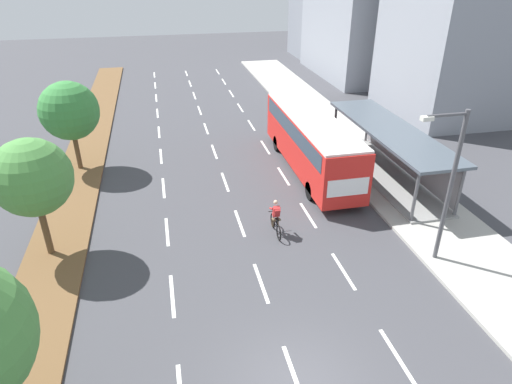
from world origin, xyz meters
name	(u,v)px	position (x,y,z in m)	size (l,w,h in m)	color
median_strip	(86,154)	(-8.30, 20.00, 0.06)	(2.60, 52.00, 0.12)	brown
sidewalk_right	(338,134)	(9.25, 20.00, 0.07)	(4.50, 52.00, 0.15)	#ADAAA3
lane_divider_left	(161,156)	(-3.50, 18.78, 0.00)	(0.14, 48.56, 0.01)	white
lane_divider_center	(214,152)	(0.00, 18.78, 0.00)	(0.14, 48.56, 0.01)	white
lane_divider_right	(265,147)	(3.50, 18.78, 0.00)	(0.14, 48.56, 0.01)	white
bus_shelter	(392,147)	(9.53, 12.80, 1.87)	(2.90, 11.16, 2.86)	gray
bus	(311,138)	(5.25, 14.65, 2.07)	(2.54, 11.29, 3.37)	red
cyclist	(276,219)	(1.48, 8.32, 0.79)	(0.46, 1.82, 1.71)	black
median_tree_second	(32,178)	(-8.49, 8.79, 3.74)	(3.18, 3.18, 5.22)	brown
median_tree_third	(69,111)	(-8.34, 17.77, 3.68)	(3.37, 3.37, 5.26)	brown
streetlight	(448,179)	(7.42, 4.85, 3.89)	(1.91, 0.24, 6.50)	#4C4C51
building_near_right	(456,23)	(19.37, 23.12, 7.05)	(7.98, 10.02, 14.10)	#8E939E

